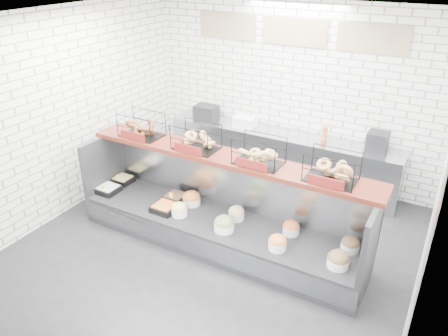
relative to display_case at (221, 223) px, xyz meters
The scene contains 5 objects.
ground 0.47m from the display_case, 91.53° to the right, with size 5.50×5.50×0.00m, color black.
room_shell 1.75m from the display_case, 92.05° to the left, with size 5.02×5.51×3.01m.
display_case is the anchor object (origin of this frame).
bagel_shelf 1.06m from the display_case, 93.34° to the left, with size 4.10×0.50×0.40m.
prep_counter 2.09m from the display_case, 90.39° to the left, with size 4.00×0.60×1.20m.
Camera 1 is at (2.48, -3.97, 3.66)m, focal length 35.00 mm.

